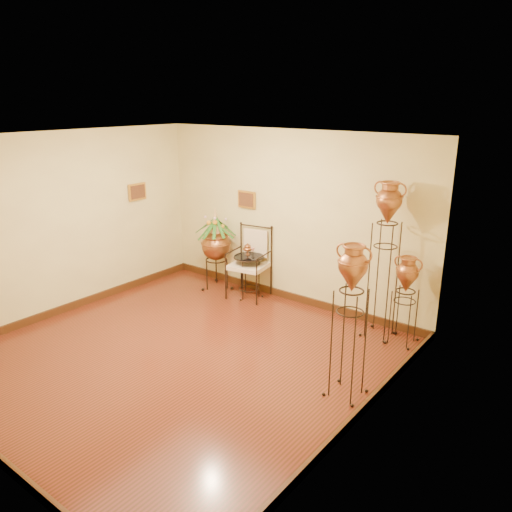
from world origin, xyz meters
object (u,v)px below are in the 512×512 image
Objects in this scene: amphora_mid at (350,321)px; planter_urn at (216,242)px; amphora_tall at (384,259)px; side_table at (249,276)px; armchair at (249,263)px.

planter_urn is at bearing 154.70° from amphora_mid.
amphora_tall reaches higher than side_table.
amphora_mid is (0.34, -1.63, -0.22)m from amphora_tall.
side_table is at bearing 0.07° from planter_urn.
amphora_tall is 3.12m from planter_urn.
planter_urn reaches higher than side_table.
amphora_tall is 2.49m from side_table.
planter_urn is 1.63× the size of side_table.
armchair is (-2.38, 0.00, -0.54)m from amphora_tall.
planter_urn is 1.25× the size of armchair.
amphora_mid is 1.51× the size of armchair.
armchair is at bearing -173.06° from side_table.
side_table is at bearing 148.97° from amphora_mid.
side_table is (-2.37, 0.00, -0.76)m from amphora_tall.
planter_urn is 0.77m from armchair.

